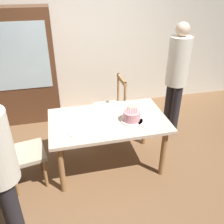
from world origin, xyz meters
name	(u,v)px	position (x,y,z in m)	size (l,w,h in m)	color
ground	(109,164)	(0.00, 0.00, 0.00)	(6.40, 6.40, 0.00)	brown
back_wall	(85,39)	(0.00, 1.85, 1.30)	(6.40, 0.10, 2.60)	silver
dining_table	(108,126)	(0.00, 0.00, 0.63)	(1.47, 0.88, 0.73)	beige
birthday_cake	(132,116)	(0.28, -0.10, 0.79)	(0.28, 0.28, 0.20)	silver
plate_near_celebrant	(78,132)	(-0.40, -0.20, 0.73)	(0.22, 0.22, 0.01)	white
plate_far_side	(99,112)	(-0.07, 0.20, 0.73)	(0.22, 0.22, 0.01)	white
plate_near_guest	(147,123)	(0.44, -0.20, 0.73)	(0.22, 0.22, 0.01)	white
fork_near_celebrant	(64,133)	(-0.56, -0.19, 0.73)	(0.18, 0.02, 0.01)	silver
fork_far_side	(87,113)	(-0.23, 0.21, 0.73)	(0.18, 0.02, 0.01)	silver
fork_near_guest	(134,125)	(0.28, -0.20, 0.73)	(0.18, 0.02, 0.01)	silver
chair_spindle_back	(111,108)	(0.21, 0.76, 0.46)	(0.45, 0.45, 0.95)	beige
chair_upholstered	(16,150)	(-1.12, -0.11, 0.53)	(0.52, 0.51, 0.95)	tan
person_guest	(177,75)	(1.17, 0.57, 1.01)	(0.32, 0.32, 1.76)	#262328
china_cabinet	(22,68)	(-1.12, 1.56, 0.95)	(1.10, 0.45, 1.90)	#56331E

